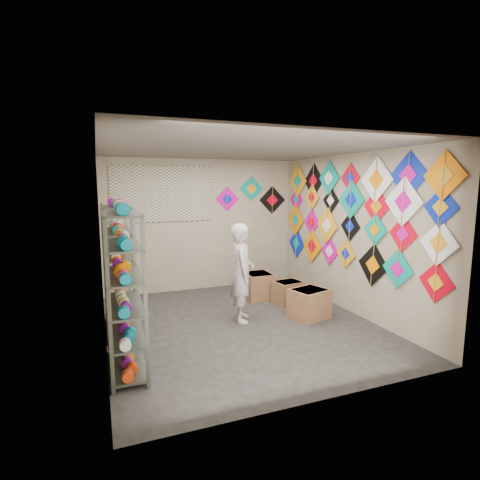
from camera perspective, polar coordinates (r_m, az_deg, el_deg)
name	(u,v)px	position (r m, az deg, el deg)	size (l,w,h in m)	color
ground	(241,324)	(6.04, 0.13, -12.74)	(4.50, 4.50, 0.00)	black
room_walls	(241,221)	(5.66, 0.14, 2.99)	(4.50, 4.50, 4.50)	tan
shelf_rack_front	(124,292)	(4.58, -17.25, -7.55)	(0.40, 1.10, 1.90)	#4C5147
shelf_rack_back	(118,269)	(5.84, -18.09, -4.16)	(0.40, 1.10, 1.90)	#4C5147
string_spools	(120,272)	(5.19, -17.77, -4.63)	(0.12, 2.36, 0.12)	#F02F53
kite_wall_display	(348,215)	(6.65, 16.19, 3.72)	(0.06, 4.32, 2.08)	red
back_wall_kites	(253,196)	(8.14, 2.04, 6.67)	(1.62, 0.02, 0.84)	#DE01A0
poster	(163,194)	(7.59, -11.70, 6.89)	(2.00, 0.01, 1.10)	#53499F
shopkeeper	(242,273)	(6.00, 0.31, -4.98)	(0.54, 0.67, 1.58)	beige
carton_a	(309,304)	(6.34, 10.48, -9.51)	(0.58, 0.48, 0.48)	#8E603E
carton_b	(288,292)	(7.04, 7.38, -7.92)	(0.51, 0.41, 0.41)	#8E603E
carton_c	(258,286)	(7.29, 2.76, -6.97)	(0.52, 0.57, 0.49)	#8E603E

